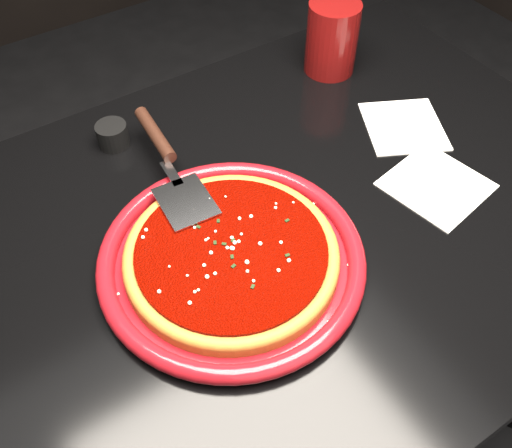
{
  "coord_description": "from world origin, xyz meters",
  "views": [
    {
      "loc": [
        -0.3,
        -0.45,
        1.4
      ],
      "look_at": [
        -0.01,
        -0.01,
        0.77
      ],
      "focal_mm": 40.0,
      "sensor_mm": 36.0,
      "label": 1
    }
  ],
  "objects_px": {
    "plate": "(232,259)",
    "table": "(257,349)",
    "pizza_server": "(170,163)",
    "ramekin": "(113,135)",
    "cup": "(332,38)"
  },
  "relations": [
    {
      "from": "table",
      "to": "cup",
      "type": "bearing_deg",
      "value": 37.85
    },
    {
      "from": "table",
      "to": "ramekin",
      "type": "distance_m",
      "value": 0.5
    },
    {
      "from": "table",
      "to": "plate",
      "type": "xyz_separation_m",
      "value": [
        -0.07,
        -0.04,
        0.39
      ]
    },
    {
      "from": "table",
      "to": "plate",
      "type": "distance_m",
      "value": 0.4
    },
    {
      "from": "table",
      "to": "ramekin",
      "type": "bearing_deg",
      "value": 109.07
    },
    {
      "from": "plate",
      "to": "pizza_server",
      "type": "bearing_deg",
      "value": 88.48
    },
    {
      "from": "pizza_server",
      "to": "cup",
      "type": "distance_m",
      "value": 0.41
    },
    {
      "from": "ramekin",
      "to": "plate",
      "type": "bearing_deg",
      "value": -84.01
    },
    {
      "from": "table",
      "to": "cup",
      "type": "height_order",
      "value": "cup"
    },
    {
      "from": "pizza_server",
      "to": "cup",
      "type": "xyz_separation_m",
      "value": [
        0.4,
        0.11,
        0.02
      ]
    },
    {
      "from": "pizza_server",
      "to": "table",
      "type": "bearing_deg",
      "value": -63.33
    },
    {
      "from": "plate",
      "to": "cup",
      "type": "distance_m",
      "value": 0.5
    },
    {
      "from": "plate",
      "to": "table",
      "type": "bearing_deg",
      "value": 28.48
    },
    {
      "from": "table",
      "to": "pizza_server",
      "type": "bearing_deg",
      "value": 112.14
    },
    {
      "from": "plate",
      "to": "pizza_server",
      "type": "relative_size",
      "value": 1.2
    }
  ]
}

